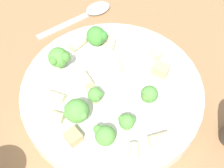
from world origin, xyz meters
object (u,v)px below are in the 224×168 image
broccoli_floret_6 (96,95)px  chicken_chunk_0 (160,70)px  rigatoni_7 (55,96)px  rigatoni_1 (85,80)px  rigatoni_3 (116,66)px  broccoli_floret_4 (97,36)px  broccoli_floret_0 (105,135)px  broccoli_floret_2 (149,95)px  chicken_chunk_1 (73,137)px  rigatoni_0 (110,44)px  rigatoni_5 (134,151)px  spoon (89,13)px  rigatoni_6 (159,139)px  rigatoni_4 (57,117)px  rigatoni_8 (77,44)px  pasta_bowl (112,92)px  broccoli_floret_5 (76,111)px  rigatoni_2 (156,52)px  broccoli_floret_3 (127,122)px  broccoli_floret_1 (59,58)px

broccoli_floret_6 → chicken_chunk_0: 0.12m
rigatoni_7 → rigatoni_1: bearing=136.2°
rigatoni_3 → broccoli_floret_4: bearing=-136.9°
broccoli_floret_4 → rigatoni_1: 0.09m
broccoli_floret_0 → broccoli_floret_2: (-0.08, 0.05, -0.00)m
broccoli_floret_0 → chicken_chunk_1: 0.05m
rigatoni_0 → chicken_chunk_0: (0.04, 0.09, 0.00)m
rigatoni_5 → spoon: size_ratio=0.15×
rigatoni_6 → rigatoni_5: bearing=-52.4°
rigatoni_4 → rigatoni_5: rigatoni_4 is taller
rigatoni_7 → chicken_chunk_0: 0.17m
broccoli_floret_6 → chicken_chunk_1: (0.07, -0.01, -0.01)m
rigatoni_4 → rigatoni_8: bearing=-175.6°
rigatoni_7 → chicken_chunk_1: chicken_chunk_1 is taller
pasta_bowl → spoon: size_ratio=2.09×
broccoli_floret_6 → rigatoni_4: bearing=-48.0°
rigatoni_1 → rigatoni_8: size_ratio=0.97×
chicken_chunk_1 → spoon: 0.29m
rigatoni_1 → broccoli_floret_5: bearing=6.1°
broccoli_floret_5 → rigatoni_2: broccoli_floret_5 is taller
broccoli_floret_0 → broccoli_floret_4: bearing=-162.2°
rigatoni_2 → chicken_chunk_1: (0.18, -0.09, 0.00)m
rigatoni_6 → broccoli_floret_5: bearing=-93.9°
rigatoni_1 → broccoli_floret_6: bearing=40.0°
pasta_bowl → rigatoni_4: rigatoni_4 is taller
pasta_bowl → spoon: bearing=-154.4°
rigatoni_7 → chicken_chunk_1: (0.06, 0.05, 0.00)m
broccoli_floret_0 → spoon: bearing=-160.1°
broccoli_floret_3 → rigatoni_1: 0.10m
chicken_chunk_1 → broccoli_floret_6: bearing=167.9°
rigatoni_1 → rigatoni_7: 0.05m
broccoli_floret_5 → rigatoni_4: (0.00, -0.03, -0.02)m
broccoli_floret_2 → rigatoni_0: 0.13m
spoon → broccoli_floret_2: bearing=36.5°
rigatoni_4 → rigatoni_7: 0.04m
rigatoni_0 → rigatoni_2: same height
rigatoni_2 → rigatoni_8: same height
broccoli_floret_0 → rigatoni_7: bearing=-120.1°
broccoli_floret_3 → rigatoni_6: broccoli_floret_3 is taller
broccoli_floret_4 → broccoli_floret_6: bearing=13.4°
broccoli_floret_1 → rigatoni_7: broccoli_floret_1 is taller
rigatoni_1 → rigatoni_6: bearing=59.2°
rigatoni_0 → rigatoni_5: (0.18, 0.07, -0.00)m
broccoli_floret_2 → rigatoni_1: size_ratio=1.12×
rigatoni_3 → rigatoni_7: size_ratio=0.80×
rigatoni_0 → rigatoni_3: size_ratio=1.23×
broccoli_floret_5 → rigatoni_4: broccoli_floret_5 is taller
broccoli_floret_4 → rigatoni_4: 0.16m
chicken_chunk_1 → spoon: bearing=-168.7°
broccoli_floret_6 → rigatoni_8: (-0.10, -0.06, -0.01)m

